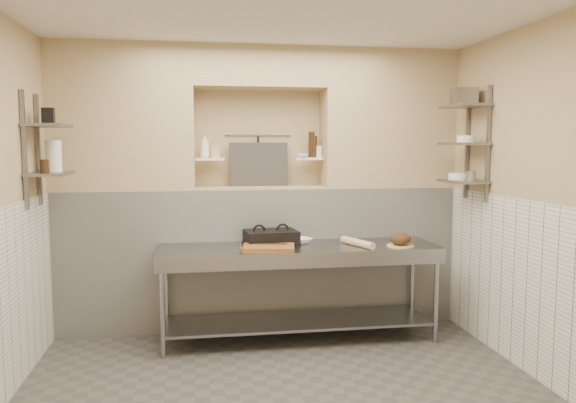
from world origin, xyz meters
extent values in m
cube|color=tan|center=(2.05, 0.00, 1.40)|extent=(0.10, 3.90, 2.80)
cube|color=tan|center=(0.00, 2.00, 1.40)|extent=(4.00, 0.10, 2.80)
cube|color=tan|center=(0.00, -2.00, 1.40)|extent=(4.00, 0.10, 2.80)
cube|color=white|center=(0.00, 1.75, 0.70)|extent=(4.00, 0.40, 1.40)
cube|color=tan|center=(0.00, 1.75, 1.41)|extent=(1.30, 0.40, 0.02)
cube|color=tan|center=(-1.33, 1.75, 2.10)|extent=(1.35, 0.40, 1.40)
cube|color=tan|center=(1.33, 1.75, 2.10)|extent=(1.35, 0.40, 1.40)
cube|color=tan|center=(0.00, 1.75, 2.60)|extent=(1.30, 0.40, 0.40)
cube|color=white|center=(1.99, 0.00, 0.70)|extent=(0.02, 3.90, 1.40)
cube|color=white|center=(-0.50, 1.75, 1.70)|extent=(0.28, 0.16, 0.02)
cube|color=white|center=(0.50, 1.75, 1.70)|extent=(0.28, 0.16, 0.02)
cylinder|color=gray|center=(0.00, 1.92, 1.95)|extent=(0.70, 0.02, 0.02)
cylinder|color=black|center=(0.00, 1.90, 1.78)|extent=(0.02, 0.02, 0.30)
cube|color=#383330|center=(0.00, 1.85, 1.64)|extent=(0.60, 0.08, 0.45)
cube|color=slate|center=(-1.98, 1.25, 1.80)|extent=(0.03, 0.03, 0.95)
cube|color=slate|center=(-1.98, 0.85, 1.80)|extent=(0.03, 0.03, 0.95)
cube|color=slate|center=(-1.84, 1.05, 1.60)|extent=(0.30, 0.50, 0.02)
cube|color=slate|center=(-1.84, 1.05, 2.00)|extent=(0.30, 0.50, 0.03)
cube|color=slate|center=(1.98, 1.25, 1.85)|extent=(0.03, 0.03, 1.05)
cube|color=slate|center=(1.98, 0.85, 1.85)|extent=(0.03, 0.03, 1.05)
cube|color=slate|center=(1.84, 1.05, 1.50)|extent=(0.30, 0.50, 0.02)
cube|color=slate|center=(1.84, 1.05, 1.85)|extent=(0.30, 0.50, 0.02)
cube|color=slate|center=(1.84, 1.05, 2.20)|extent=(0.30, 0.50, 0.03)
cube|color=gray|center=(0.30, 1.20, 0.88)|extent=(2.60, 0.70, 0.04)
cube|color=gray|center=(0.30, 1.20, 0.18)|extent=(2.45, 0.60, 0.03)
cube|color=gray|center=(0.30, 0.87, 0.82)|extent=(2.60, 0.02, 0.12)
cylinder|color=gray|center=(-0.94, 0.91, 0.43)|extent=(0.04, 0.04, 0.86)
cylinder|color=gray|center=(-0.94, 1.49, 0.43)|extent=(0.04, 0.04, 0.86)
cylinder|color=gray|center=(1.54, 0.91, 0.43)|extent=(0.04, 0.04, 0.86)
cylinder|color=gray|center=(1.54, 1.49, 0.43)|extent=(0.04, 0.04, 0.86)
cube|color=black|center=(0.06, 1.33, 0.94)|extent=(0.52, 0.40, 0.09)
cube|color=black|center=(0.06, 1.33, 1.01)|extent=(0.52, 0.40, 0.04)
cube|color=brown|center=(0.00, 1.04, 0.92)|extent=(0.50, 0.39, 0.04)
cube|color=gray|center=(0.04, 1.09, 0.95)|extent=(0.27, 0.06, 0.01)
cylinder|color=gray|center=(-0.25, 1.01, 0.96)|extent=(0.05, 0.28, 0.03)
imported|color=white|center=(0.35, 1.34, 0.93)|extent=(0.27, 0.27, 0.05)
cylinder|color=beige|center=(0.84, 1.10, 0.93)|extent=(0.23, 0.44, 0.07)
cylinder|color=beige|center=(1.23, 1.02, 0.91)|extent=(0.25, 0.25, 0.01)
ellipsoid|color=#4C2D19|center=(1.23, 1.02, 0.97)|extent=(0.19, 0.19, 0.12)
imported|color=white|center=(-0.55, 1.76, 1.83)|extent=(0.11, 0.11, 0.24)
cube|color=tan|center=(-0.44, 1.79, 1.78)|extent=(0.08, 0.08, 0.13)
imported|color=white|center=(0.43, 1.70, 1.73)|extent=(0.16, 0.16, 0.04)
cylinder|color=black|center=(0.56, 1.76, 1.82)|extent=(0.06, 0.06, 0.22)
cylinder|color=black|center=(0.54, 1.79, 1.84)|extent=(0.06, 0.06, 0.26)
cylinder|color=white|center=(0.61, 1.76, 1.77)|extent=(0.07, 0.07, 0.12)
cylinder|color=white|center=(-1.84, 1.19, 1.75)|extent=(0.13, 0.13, 0.27)
cylinder|color=black|center=(-1.84, 0.89, 1.67)|extent=(0.07, 0.07, 0.11)
cube|color=black|center=(-1.84, 1.07, 2.08)|extent=(0.10, 0.10, 0.13)
cylinder|color=white|center=(1.84, 1.12, 1.54)|extent=(0.21, 0.21, 0.06)
cylinder|color=gray|center=(1.84, 0.90, 1.56)|extent=(0.09, 0.09, 0.09)
cylinder|color=white|center=(1.84, 1.00, 1.89)|extent=(0.17, 0.17, 0.06)
cube|color=gray|center=(1.84, 1.08, 2.29)|extent=(0.23, 0.26, 0.15)
camera|label=1|loc=(-0.62, -3.89, 1.84)|focal=35.00mm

